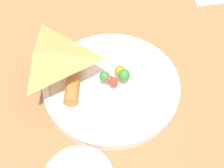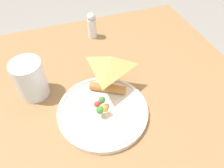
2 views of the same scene
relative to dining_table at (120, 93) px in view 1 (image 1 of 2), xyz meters
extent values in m
cube|color=olive|center=(0.00, 0.00, 0.09)|extent=(1.06, 0.86, 0.03)
cube|color=#4C3823|center=(0.48, 0.38, -0.28)|extent=(0.06, 0.06, 0.72)
cylinder|color=silver|center=(-0.05, -0.05, 0.12)|extent=(0.25, 0.25, 0.02)
torus|color=silver|center=(-0.05, -0.05, 0.13)|extent=(0.23, 0.23, 0.01)
pyramid|color=tan|center=(-0.06, -0.04, 0.13)|extent=(0.16, 0.15, 0.02)
cylinder|color=#B77A3D|center=(-0.11, -0.01, 0.14)|extent=(0.07, 0.10, 0.02)
sphere|color=#388433|center=(-0.03, -0.06, 0.15)|extent=(0.02, 0.02, 0.02)
sphere|color=orange|center=(-0.03, -0.05, 0.15)|extent=(0.02, 0.02, 0.02)
sphere|color=red|center=(-0.05, -0.06, 0.15)|extent=(0.02, 0.02, 0.02)
sphere|color=#7A4256|center=(-0.05, -0.05, 0.15)|extent=(0.01, 0.01, 0.01)
sphere|color=#EFDB93|center=(-0.03, -0.06, 0.15)|extent=(0.02, 0.02, 0.02)
sphere|color=#388433|center=(-0.06, -0.05, 0.15)|extent=(0.02, 0.02, 0.02)
camera|label=1|loc=(-0.22, -0.37, 0.62)|focal=55.00mm
camera|label=2|loc=(0.29, -0.14, 0.61)|focal=35.00mm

